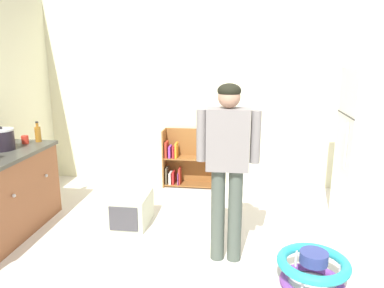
{
  "coord_description": "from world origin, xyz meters",
  "views": [
    {
      "loc": [
        0.32,
        -3.06,
        1.93
      ],
      "look_at": [
        -0.18,
        0.67,
        1.0
      ],
      "focal_mm": 34.57,
      "sensor_mm": 36.0,
      "label": 1
    }
  ],
  "objects_px": {
    "crock_pot": "(2,139)",
    "pet_carrier": "(131,209)",
    "red_cup": "(25,140)",
    "bookshelf": "(187,161)",
    "standing_person": "(228,158)",
    "amber_bottle": "(38,134)",
    "refrigerator": "(376,151)",
    "baby_walker": "(313,270)"
  },
  "relations": [
    {
      "from": "refrigerator",
      "to": "baby_walker",
      "type": "xyz_separation_m",
      "value": [
        -0.84,
        -1.27,
        -0.73
      ]
    },
    {
      "from": "standing_person",
      "to": "pet_carrier",
      "type": "bearing_deg",
      "value": 151.22
    },
    {
      "from": "pet_carrier",
      "to": "red_cup",
      "type": "xyz_separation_m",
      "value": [
        -1.26,
        0.07,
        0.77
      ]
    },
    {
      "from": "bookshelf",
      "to": "amber_bottle",
      "type": "relative_size",
      "value": 3.46
    },
    {
      "from": "refrigerator",
      "to": "red_cup",
      "type": "relative_size",
      "value": 18.74
    },
    {
      "from": "pet_carrier",
      "to": "red_cup",
      "type": "distance_m",
      "value": 1.48
    },
    {
      "from": "baby_walker",
      "to": "amber_bottle",
      "type": "relative_size",
      "value": 2.46
    },
    {
      "from": "amber_bottle",
      "to": "baby_walker",
      "type": "bearing_deg",
      "value": -20.63
    },
    {
      "from": "bookshelf",
      "to": "baby_walker",
      "type": "height_order",
      "value": "bookshelf"
    },
    {
      "from": "pet_carrier",
      "to": "refrigerator",
      "type": "bearing_deg",
      "value": 6.5
    },
    {
      "from": "refrigerator",
      "to": "pet_carrier",
      "type": "height_order",
      "value": "refrigerator"
    },
    {
      "from": "standing_person",
      "to": "red_cup",
      "type": "relative_size",
      "value": 17.67
    },
    {
      "from": "red_cup",
      "to": "pet_carrier",
      "type": "bearing_deg",
      "value": -3.15
    },
    {
      "from": "refrigerator",
      "to": "crock_pot",
      "type": "xyz_separation_m",
      "value": [
        -4.05,
        -0.54,
        0.13
      ]
    },
    {
      "from": "pet_carrier",
      "to": "red_cup",
      "type": "height_order",
      "value": "red_cup"
    },
    {
      "from": "pet_carrier",
      "to": "amber_bottle",
      "type": "relative_size",
      "value": 2.24
    },
    {
      "from": "crock_pot",
      "to": "red_cup",
      "type": "height_order",
      "value": "crock_pot"
    },
    {
      "from": "pet_carrier",
      "to": "bookshelf",
      "type": "bearing_deg",
      "value": 71.42
    },
    {
      "from": "bookshelf",
      "to": "standing_person",
      "type": "height_order",
      "value": "standing_person"
    },
    {
      "from": "baby_walker",
      "to": "crock_pot",
      "type": "xyz_separation_m",
      "value": [
        -3.22,
        0.73,
        0.86
      ]
    },
    {
      "from": "bookshelf",
      "to": "crock_pot",
      "type": "relative_size",
      "value": 3.25
    },
    {
      "from": "crock_pot",
      "to": "pet_carrier",
      "type": "bearing_deg",
      "value": 9.65
    },
    {
      "from": "refrigerator",
      "to": "pet_carrier",
      "type": "relative_size",
      "value": 3.22
    },
    {
      "from": "standing_person",
      "to": "pet_carrier",
      "type": "height_order",
      "value": "standing_person"
    },
    {
      "from": "refrigerator",
      "to": "baby_walker",
      "type": "distance_m",
      "value": 1.69
    },
    {
      "from": "standing_person",
      "to": "baby_walker",
      "type": "relative_size",
      "value": 2.78
    },
    {
      "from": "standing_person",
      "to": "baby_walker",
      "type": "bearing_deg",
      "value": -24.63
    },
    {
      "from": "standing_person",
      "to": "baby_walker",
      "type": "distance_m",
      "value": 1.18
    },
    {
      "from": "crock_pot",
      "to": "baby_walker",
      "type": "bearing_deg",
      "value": -12.81
    },
    {
      "from": "bookshelf",
      "to": "amber_bottle",
      "type": "distance_m",
      "value": 2.11
    },
    {
      "from": "crock_pot",
      "to": "amber_bottle",
      "type": "relative_size",
      "value": 1.06
    },
    {
      "from": "bookshelf",
      "to": "standing_person",
      "type": "relative_size",
      "value": 0.51
    },
    {
      "from": "bookshelf",
      "to": "baby_walker",
      "type": "distance_m",
      "value": 2.73
    },
    {
      "from": "refrigerator",
      "to": "bookshelf",
      "type": "relative_size",
      "value": 2.09
    },
    {
      "from": "baby_walker",
      "to": "crock_pot",
      "type": "bearing_deg",
      "value": 167.19
    },
    {
      "from": "bookshelf",
      "to": "pet_carrier",
      "type": "relative_size",
      "value": 1.54
    },
    {
      "from": "pet_carrier",
      "to": "red_cup",
      "type": "bearing_deg",
      "value": 176.85
    },
    {
      "from": "pet_carrier",
      "to": "amber_bottle",
      "type": "height_order",
      "value": "amber_bottle"
    },
    {
      "from": "bookshelf",
      "to": "red_cup",
      "type": "height_order",
      "value": "red_cup"
    },
    {
      "from": "red_cup",
      "to": "refrigerator",
      "type": "bearing_deg",
      "value": 3.44
    },
    {
      "from": "baby_walker",
      "to": "red_cup",
      "type": "relative_size",
      "value": 6.36
    },
    {
      "from": "bookshelf",
      "to": "red_cup",
      "type": "distance_m",
      "value": 2.24
    }
  ]
}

